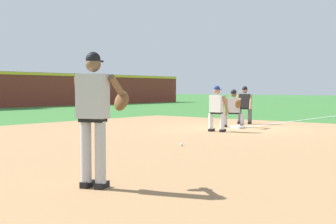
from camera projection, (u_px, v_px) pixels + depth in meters
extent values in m
plane|color=#336B2D|center=(237.00, 128.00, 15.99)|extent=(160.00, 160.00, 0.00)
cube|color=#9E754C|center=(196.00, 145.00, 11.18)|extent=(18.00, 18.00, 0.01)
cube|color=white|center=(329.00, 117.00, 22.52)|extent=(16.95, 0.10, 0.00)
cube|color=white|center=(237.00, 127.00, 15.99)|extent=(0.38, 0.38, 0.09)
sphere|color=white|center=(181.00, 145.00, 11.06)|extent=(0.07, 0.07, 0.07)
cube|color=black|center=(88.00, 184.00, 6.45)|extent=(0.28, 0.19, 0.09)
cylinder|color=#B2B2B7|center=(86.00, 152.00, 6.39)|extent=(0.15, 0.15, 0.84)
cube|color=black|center=(102.00, 185.00, 6.37)|extent=(0.28, 0.19, 0.09)
cylinder|color=#B2B2B7|center=(100.00, 152.00, 6.31)|extent=(0.15, 0.15, 0.84)
cube|color=black|center=(93.00, 120.00, 6.33)|extent=(0.30, 0.39, 0.06)
cube|color=#B2B2B7|center=(93.00, 96.00, 6.31)|extent=(0.36, 0.46, 0.60)
sphere|color=brown|center=(93.00, 64.00, 6.31)|extent=(0.21, 0.21, 0.21)
sphere|color=black|center=(93.00, 59.00, 6.30)|extent=(0.20, 0.20, 0.20)
cube|color=black|center=(96.00, 61.00, 6.39)|extent=(0.16, 0.20, 0.02)
cylinder|color=brown|center=(79.00, 98.00, 6.46)|extent=(0.21, 0.15, 0.59)
cylinder|color=brown|center=(119.00, 89.00, 6.50)|extent=(0.53, 0.26, 0.41)
ellipsoid|color=brown|center=(121.00, 101.00, 6.59)|extent=(0.35, 0.29, 0.34)
cube|color=black|center=(242.00, 126.00, 16.35)|extent=(0.28, 0.20, 0.09)
cylinder|color=#B2B2B7|center=(242.00, 120.00, 16.37)|extent=(0.15, 0.15, 0.40)
cube|color=black|center=(225.00, 126.00, 16.54)|extent=(0.28, 0.20, 0.09)
cylinder|color=#B2B2B7|center=(225.00, 119.00, 16.56)|extent=(0.15, 0.15, 0.40)
cube|color=black|center=(234.00, 113.00, 16.46)|extent=(0.31, 0.39, 0.06)
cube|color=#B2B2B7|center=(234.00, 105.00, 16.44)|extent=(0.37, 0.46, 0.52)
sphere|color=brown|center=(234.00, 94.00, 16.41)|extent=(0.21, 0.21, 0.21)
sphere|color=black|center=(234.00, 92.00, 16.40)|extent=(0.20, 0.20, 0.20)
cube|color=black|center=(233.00, 93.00, 16.32)|extent=(0.16, 0.20, 0.02)
cylinder|color=brown|center=(239.00, 101.00, 15.96)|extent=(0.58, 0.30, 0.24)
cylinder|color=brown|center=(226.00, 107.00, 16.43)|extent=(0.25, 0.17, 0.58)
ellipsoid|color=brown|center=(238.00, 104.00, 15.76)|extent=(0.28, 0.27, 0.35)
cube|color=black|center=(211.00, 130.00, 14.89)|extent=(0.27, 0.13, 0.09)
cylinder|color=white|center=(211.00, 121.00, 14.84)|extent=(0.15, 0.15, 0.50)
cube|color=black|center=(223.00, 131.00, 14.66)|extent=(0.27, 0.13, 0.09)
cylinder|color=white|center=(222.00, 122.00, 14.62)|extent=(0.15, 0.15, 0.50)
cube|color=black|center=(217.00, 113.00, 14.71)|extent=(0.23, 0.36, 0.06)
cube|color=white|center=(217.00, 104.00, 14.70)|extent=(0.28, 0.42, 0.54)
sphere|color=#9E7051|center=(217.00, 91.00, 14.70)|extent=(0.21, 0.21, 0.21)
sphere|color=navy|center=(217.00, 89.00, 14.69)|extent=(0.20, 0.20, 0.20)
cube|color=navy|center=(218.00, 90.00, 14.77)|extent=(0.12, 0.18, 0.02)
cylinder|color=#9E7051|center=(212.00, 104.00, 14.96)|extent=(0.33, 0.12, 0.56)
cylinder|color=#9E7051|center=(226.00, 105.00, 14.68)|extent=(0.33, 0.12, 0.56)
cube|color=black|center=(250.00, 123.00, 17.96)|extent=(0.28, 0.19, 0.09)
cylinder|color=#515154|center=(250.00, 115.00, 17.98)|extent=(0.15, 0.15, 0.50)
cube|color=black|center=(239.00, 123.00, 18.08)|extent=(0.28, 0.19, 0.09)
cylinder|color=#515154|center=(240.00, 115.00, 18.11)|extent=(0.15, 0.15, 0.50)
cube|color=black|center=(245.00, 108.00, 18.03)|extent=(0.31, 0.39, 0.06)
cube|color=#232326|center=(245.00, 101.00, 18.02)|extent=(0.37, 0.46, 0.54)
sphere|color=#9E7051|center=(245.00, 91.00, 17.98)|extent=(0.21, 0.21, 0.21)
sphere|color=black|center=(245.00, 89.00, 17.97)|extent=(0.20, 0.20, 0.20)
cube|color=black|center=(244.00, 89.00, 17.89)|extent=(0.16, 0.20, 0.02)
cylinder|color=#9E7051|center=(251.00, 102.00, 17.80)|extent=(0.34, 0.20, 0.56)
cylinder|color=#9E7051|center=(238.00, 102.00, 17.96)|extent=(0.34, 0.20, 0.56)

